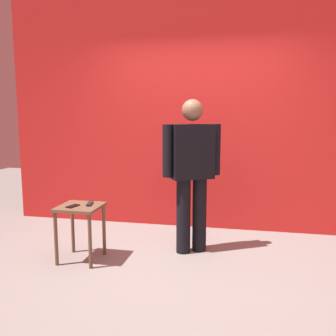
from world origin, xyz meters
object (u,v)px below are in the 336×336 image
Objects in this scene: side_table at (80,216)px; tv_remote at (90,204)px; standing_person at (192,168)px; cell_phone at (73,206)px.

tv_remote is at bearing 35.38° from side_table.
standing_person reaches higher than side_table.
side_table is at bearing -156.45° from standing_person.
cell_phone is at bearing -153.30° from tv_remote.
side_table is at bearing 60.08° from cell_phone.
tv_remote is at bearing -157.55° from standing_person.
tv_remote is (0.13, 0.11, 0.01)m from cell_phone.
side_table is 0.14m from cell_phone.
standing_person is 9.77× the size of tv_remote.
tv_remote is (0.08, 0.06, 0.13)m from side_table.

